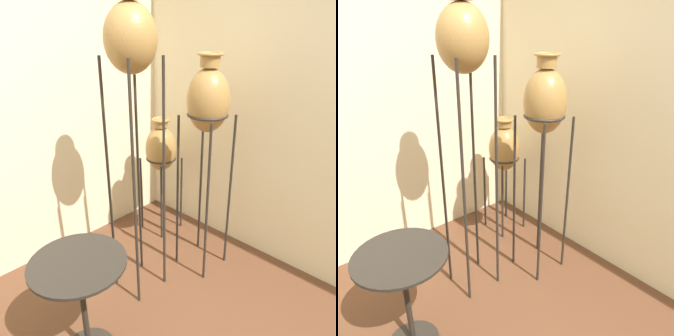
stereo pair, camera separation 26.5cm
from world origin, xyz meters
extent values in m
cube|color=beige|center=(1.74, 0.00, 1.35)|extent=(0.06, 7.43, 2.70)
cylinder|color=#28231E|center=(0.54, 0.69, 0.87)|extent=(0.02, 0.02, 1.75)
cylinder|color=#28231E|center=(0.82, 0.69, 0.87)|extent=(0.02, 0.02, 1.75)
cylinder|color=#28231E|center=(0.54, 0.96, 0.87)|extent=(0.02, 0.02, 1.75)
cylinder|color=#28231E|center=(0.82, 0.96, 0.87)|extent=(0.02, 0.02, 1.75)
torus|color=#28231E|center=(0.68, 0.83, 1.75)|extent=(0.28, 0.28, 0.02)
ellipsoid|color=olive|center=(0.68, 0.83, 1.84)|extent=(0.32, 0.32, 0.41)
cylinder|color=#28231E|center=(1.07, 0.49, 0.66)|extent=(0.02, 0.02, 1.31)
cylinder|color=#28231E|center=(1.37, 0.49, 0.66)|extent=(0.02, 0.02, 1.31)
cylinder|color=#28231E|center=(1.07, 0.79, 0.66)|extent=(0.02, 0.02, 1.31)
cylinder|color=#28231E|center=(1.37, 0.79, 0.66)|extent=(0.02, 0.02, 1.31)
torus|color=#28231E|center=(1.22, 0.64, 1.31)|extent=(0.30, 0.30, 0.02)
ellipsoid|color=olive|center=(1.22, 0.64, 1.42)|extent=(0.31, 0.31, 0.46)
cylinder|color=olive|center=(1.22, 0.64, 1.69)|extent=(0.14, 0.14, 0.09)
torus|color=olive|center=(1.22, 0.64, 1.73)|extent=(0.18, 0.18, 0.02)
cylinder|color=#28231E|center=(1.23, 1.14, 0.38)|extent=(0.02, 0.02, 0.76)
cylinder|color=#28231E|center=(1.51, 1.14, 0.38)|extent=(0.02, 0.02, 0.76)
cylinder|color=#28231E|center=(1.23, 1.42, 0.38)|extent=(0.02, 0.02, 0.76)
cylinder|color=#28231E|center=(1.51, 1.42, 0.38)|extent=(0.02, 0.02, 0.76)
torus|color=#28231E|center=(1.37, 1.28, 0.76)|extent=(0.29, 0.29, 0.02)
ellipsoid|color=olive|center=(1.37, 1.28, 0.85)|extent=(0.29, 0.29, 0.43)
cylinder|color=olive|center=(1.37, 1.28, 1.10)|extent=(0.13, 0.13, 0.07)
torus|color=olive|center=(1.37, 1.28, 1.13)|extent=(0.17, 0.17, 0.02)
cylinder|color=#28231E|center=(0.04, 0.60, 0.35)|extent=(0.04, 0.04, 0.68)
cylinder|color=#28231E|center=(0.04, 0.60, 0.70)|extent=(0.55, 0.55, 0.02)
camera|label=1|loc=(-0.66, -0.77, 1.90)|focal=35.00mm
camera|label=2|loc=(-0.47, -0.95, 1.90)|focal=35.00mm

